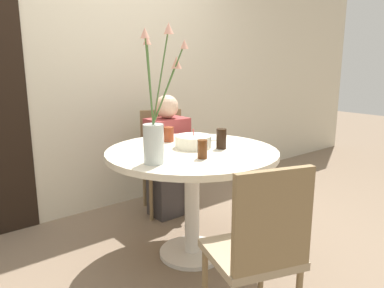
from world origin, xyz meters
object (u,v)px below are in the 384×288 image
flower_vase (156,125)px  drink_glass_1 (221,139)px  side_plate (208,138)px  drink_glass_2 (169,134)px  chair_right_flank (164,154)px  person_boy (168,160)px  birthday_cake (193,142)px  drink_glass_0 (202,149)px  chair_left_flank (259,246)px

flower_vase → drink_glass_1: (0.55, 0.03, -0.16)m
side_plate → drink_glass_2: size_ratio=1.70×
chair_right_flank → person_boy: person_boy is taller
person_boy → side_plate: bearing=-86.7°
drink_glass_1 → drink_glass_2: bearing=108.6°
birthday_cake → side_plate: size_ratio=1.37×
side_plate → drink_glass_0: (-0.41, -0.41, 0.05)m
drink_glass_1 → drink_glass_0: bearing=-156.8°
chair_left_flank → drink_glass_1: 0.95m
drink_glass_1 → drink_glass_2: drink_glass_1 is taller
chair_left_flank → drink_glass_2: bearing=-86.7°
drink_glass_0 → birthday_cake: bearing=61.3°
birthday_cake → flower_vase: 0.50m
chair_right_flank → flower_vase: 1.31m
flower_vase → person_boy: 1.17m
drink_glass_0 → drink_glass_1: (0.27, 0.12, 0.01)m
side_plate → drink_glass_2: 0.31m
drink_glass_1 → person_boy: 0.87m
chair_left_flank → drink_glass_0: size_ratio=7.89×
chair_left_flank → drink_glass_2: chair_left_flank is taller
birthday_cake → side_plate: bearing=29.5°
drink_glass_2 → person_boy: bearing=55.9°
chair_right_flank → drink_glass_0: 1.19m
side_plate → drink_glass_1: bearing=-115.5°
chair_left_flank → flower_vase: size_ratio=1.17×
chair_left_flank → drink_glass_1: size_ratio=6.69×
drink_glass_2 → birthday_cake: bearing=-87.3°
birthday_cake → drink_glass_1: size_ratio=1.83×
side_plate → person_boy: 0.56m
chair_right_flank → drink_glass_0: bearing=-90.2°
drink_glass_0 → drink_glass_1: size_ratio=0.85×
chair_left_flank → birthday_cake: (0.35, 0.91, 0.30)m
chair_left_flank → person_boy: bearing=-91.6°
chair_right_flank → drink_glass_2: chair_right_flank is taller
flower_vase → person_boy: (0.67, 0.82, -0.50)m
birthday_cake → flower_vase: size_ratio=0.32×
drink_glass_2 → flower_vase: bearing=-132.5°
flower_vase → drink_glass_2: 0.64m
person_boy → birthday_cake: bearing=-110.5°
chair_right_flank → chair_left_flank: 1.82m
drink_glass_0 → drink_glass_2: drink_glass_0 is taller
flower_vase → drink_glass_0: (0.28, -0.08, -0.17)m
flower_vase → side_plate: size_ratio=4.30×
chair_left_flank → flower_vase: (-0.08, 0.73, 0.48)m
birthday_cake → chair_right_flank: bearing=69.1°
drink_glass_0 → person_boy: size_ratio=0.11×
chair_right_flank → drink_glass_0: chair_right_flank is taller
drink_glass_0 → person_boy: person_boy is taller
chair_right_flank → side_plate: bearing=-70.2°
flower_vase → drink_glass_1: 0.58m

